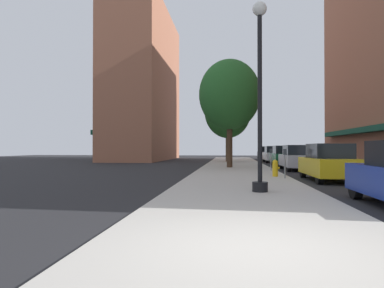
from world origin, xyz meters
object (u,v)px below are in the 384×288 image
Objects in this scene: car_silver at (297,158)px; car_white at (273,154)px; parking_meter_far at (271,157)px; car_yellow at (328,163)px; tree_near at (230,95)px; tree_mid at (228,112)px; parking_meter_near at (285,160)px; lamppost at (260,92)px; car_black at (266,153)px; car_green at (284,156)px; fire_hydrant at (275,168)px.

car_silver is 12.44m from car_white.
parking_meter_far is 0.30× the size of car_yellow.
tree_mid is (-0.21, 10.08, -0.12)m from tree_near.
parking_meter_near is 5.31m from parking_meter_far.
car_silver is at bearing 49.45° from parking_meter_far.
lamppost is 13.56m from tree_near.
tree_near is at bearing 168.85° from car_silver.
parking_meter_near is 7.83m from car_silver.
parking_meter_near is 20.13m from car_white.
car_black is at bearing 83.88° from lamppost.
car_green is at bearing -49.45° from tree_mid.
car_yellow is 19.72m from car_white.
fire_hydrant is at bearing 107.56° from parking_meter_near.
car_green is at bearing -90.08° from car_black.
parking_meter_near is 0.17× the size of tree_near.
tree_mid reaches higher than parking_meter_far.
tree_near is 1.76× the size of car_silver.
car_yellow and car_green have the same top height.
parking_meter_far is 5.36m from car_yellow.
car_green is (4.42, 4.68, -4.40)m from tree_near.
car_green reaches higher than parking_meter_far.
lamppost is 18.54m from car_green.
car_yellow is (4.42, -8.23, -4.40)m from tree_near.
car_green is (1.95, 7.92, -0.14)m from parking_meter_far.
fire_hydrant is at bearing -93.98° from parking_meter_far.
tree_near is at bearing 105.91° from fire_hydrant.
parking_meter_far is at bearing -52.71° from tree_near.
tree_near reaches higher than car_white.
car_green is (0.00, 12.91, 0.00)m from car_yellow.
parking_meter_far is 14.20m from tree_mid.
car_yellow is 12.91m from car_green.
car_yellow reaches higher than fire_hydrant.
car_silver is 1.00× the size of car_green.
fire_hydrant is 0.60× the size of parking_meter_far.
car_yellow and car_white have the same top height.
parking_meter_far is 0.30× the size of car_black.
tree_near reaches higher than car_green.
parking_meter_near is (1.50, 4.83, -2.25)m from lamppost.
tree_mid is 12.71m from car_silver.
tree_mid is 1.77× the size of car_white.
car_black is (1.95, 22.09, -0.14)m from parking_meter_far.
parking_meter_far is (0.00, 5.31, 0.00)m from parking_meter_near.
car_yellow is at bearing -90.08° from car_black.
car_silver is at bearing 74.45° from lamppost.
fire_hydrant is at bearing 78.27° from lamppost.
car_white is (1.95, 20.03, -0.14)m from parking_meter_near.
tree_near is at bearing -103.27° from car_black.
fire_hydrant is at bearing -95.71° from car_white.
car_yellow is (1.95, -5.00, -0.14)m from parking_meter_far.
tree_near is 13.07m from car_white.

